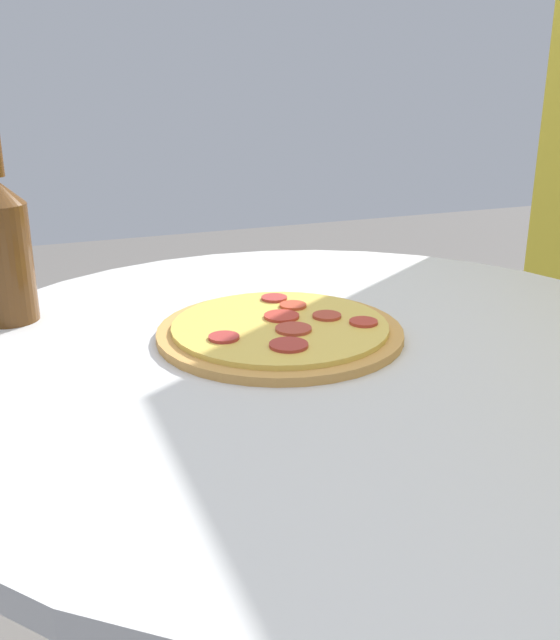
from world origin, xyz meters
TOP-DOWN VIEW (x-y plane):
  - table at (0.00, 0.00)m, footprint 0.89×0.89m
  - pizza at (-0.04, -0.04)m, footprint 0.28×0.28m
  - beer_bottle at (-0.22, -0.32)m, footprint 0.07×0.07m

SIDE VIEW (x-z plane):
  - table at x=0.00m, z-range 0.18..0.94m
  - pizza at x=-0.04m, z-range 0.75..0.77m
  - beer_bottle at x=-0.22m, z-range 0.72..0.99m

